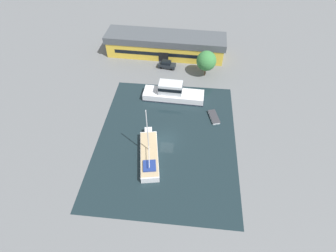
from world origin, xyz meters
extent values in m
plane|color=slate|center=(0.00, 0.00, 0.00)|extent=(440.00, 440.00, 0.00)
cube|color=#19282D|center=(0.00, 0.00, 0.00)|extent=(25.09, 31.59, 0.01)
cube|color=gold|center=(-3.34, 28.76, 1.83)|extent=(29.12, 8.07, 3.66)
cube|color=#474C51|center=(-3.34, 28.76, 4.48)|extent=(29.99, 8.31, 1.65)
cube|color=black|center=(-3.46, 25.20, 1.28)|extent=(2.40, 0.14, 2.56)
cube|color=black|center=(-3.46, 25.21, 2.01)|extent=(24.55, 0.89, 0.91)
cylinder|color=brown|center=(6.82, 20.52, 1.12)|extent=(0.30, 0.30, 2.25)
sphere|color=#387A3D|center=(6.82, 20.52, 3.92)|extent=(4.47, 4.47, 4.47)
cube|color=#1E2328|center=(-2.32, 22.65, 0.70)|extent=(4.34, 2.32, 0.85)
cube|color=black|center=(-2.49, 22.68, 1.47)|extent=(2.34, 1.83, 0.69)
cube|color=black|center=(-1.41, 22.52, 1.44)|extent=(0.24, 1.40, 0.55)
cylinder|color=black|center=(-0.94, 23.24, 0.30)|extent=(0.62, 0.28, 0.60)
cylinder|color=black|center=(-1.16, 21.70, 0.30)|extent=(0.62, 0.28, 0.60)
cylinder|color=black|center=(-3.48, 23.60, 0.30)|extent=(0.62, 0.28, 0.60)
cylinder|color=black|center=(-3.70, 22.07, 0.30)|extent=(0.62, 0.28, 0.60)
cube|color=white|center=(-2.50, -4.58, 0.67)|extent=(4.65, 10.19, 1.33)
cube|color=white|center=(-3.48, 0.84, 0.67)|extent=(1.52, 1.42, 1.33)
cube|color=tan|center=(-2.50, -4.58, 1.38)|extent=(4.47, 9.78, 0.08)
cylinder|color=silver|center=(-2.63, -3.85, 6.01)|extent=(0.16, 0.16, 9.19)
cylinder|color=silver|center=(-2.24, -6.03, 2.52)|extent=(0.90, 4.37, 0.12)
cube|color=navy|center=(-2.02, -7.23, 1.57)|extent=(2.42, 2.49, 0.30)
cube|color=white|center=(0.25, 11.56, 0.77)|extent=(12.79, 4.14, 1.54)
cube|color=black|center=(0.25, 11.56, 0.15)|extent=(12.92, 4.22, 0.18)
cube|color=silver|center=(-0.39, 11.58, 2.74)|extent=(4.91, 2.82, 2.39)
cube|color=black|center=(-0.39, 11.58, 2.97)|extent=(5.01, 2.89, 0.76)
cube|color=white|center=(8.71, 6.39, 0.24)|extent=(2.32, 3.86, 0.46)
cube|color=#333338|center=(8.71, 6.39, 0.51)|extent=(2.43, 4.02, 0.08)
camera|label=1|loc=(3.40, -31.02, 36.69)|focal=28.00mm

